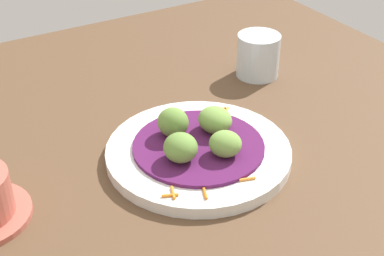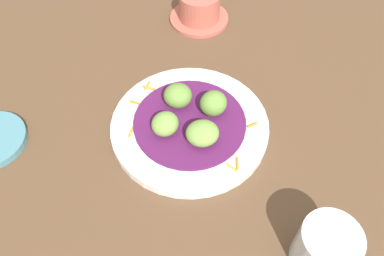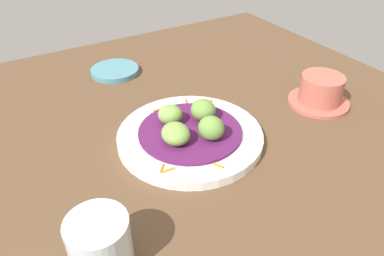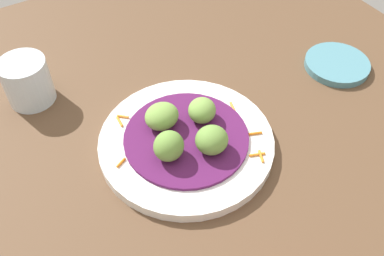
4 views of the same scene
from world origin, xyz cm
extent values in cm
cube|color=brown|center=(0.00, 0.00, 1.00)|extent=(110.00, 110.00, 2.00)
cylinder|color=white|center=(0.54, 0.98, 2.88)|extent=(26.92, 26.92, 1.76)
cylinder|color=#51194C|center=(0.54, 0.98, 4.05)|extent=(19.12, 19.12, 0.57)
cylinder|color=orange|center=(7.82, -7.26, 3.96)|extent=(2.39, 1.23, 0.40)
cylinder|color=orange|center=(10.07, -3.79, 3.96)|extent=(2.11, 1.16, 0.40)
cylinder|color=orange|center=(-6.68, 9.36, 3.96)|extent=(0.54, 2.17, 0.40)
cylinder|color=orange|center=(10.36, 2.64, 3.96)|extent=(1.05, 2.29, 0.40)
cylinder|color=orange|center=(-5.77, 10.12, 3.96)|extent=(1.69, 1.62, 0.40)
cylinder|color=orange|center=(-9.98, 1.86, 3.96)|extent=(1.83, 1.17, 0.40)
cylinder|color=orange|center=(8.09, -7.84, 3.96)|extent=(1.20, 2.15, 0.40)
ellipsoid|color=olive|center=(-3.48, -0.93, 6.53)|extent=(6.25, 6.15, 4.40)
ellipsoid|color=olive|center=(2.46, -3.04, 6.34)|extent=(4.95, 4.78, 4.03)
ellipsoid|color=#759E47|center=(4.57, 2.90, 6.15)|extent=(6.27, 6.30, 3.64)
ellipsoid|color=#759E47|center=(-1.37, 5.01, 6.20)|extent=(5.80, 5.30, 3.75)
cylinder|color=#B75B4C|center=(-2.37, -29.53, 2.40)|extent=(12.90, 12.90, 0.80)
cylinder|color=#B75B4C|center=(-2.37, -29.53, 5.66)|extent=(8.89, 8.89, 5.73)
cylinder|color=silver|center=(-16.44, 23.93, 5.93)|extent=(7.81, 7.81, 7.86)
camera|label=1|loc=(57.81, -33.96, 50.36)|focal=52.82mm
camera|label=2|loc=(1.39, 41.33, 54.99)|focal=35.95mm
camera|label=3|loc=(-46.85, 29.07, 43.52)|focal=34.47mm
camera|label=4|loc=(-21.11, -36.05, 53.97)|focal=40.43mm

